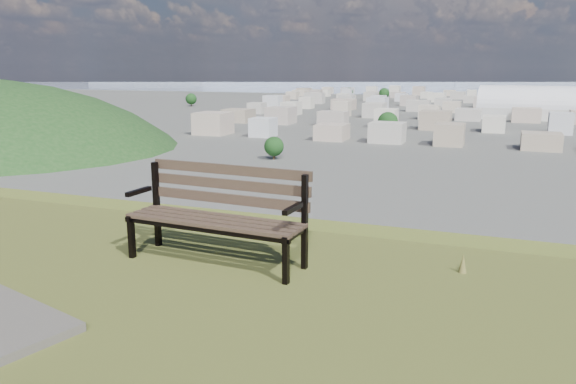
% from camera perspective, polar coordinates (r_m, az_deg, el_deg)
% --- Properties ---
extents(park_bench, '(1.82, 0.68, 0.93)m').
position_cam_1_polar(park_bench, '(5.54, -6.98, -1.71)').
color(park_bench, '#4A3A2A').
rests_on(park_bench, hilltop_mesa).
extents(arena, '(55.18, 26.70, 22.63)m').
position_cam_1_polar(arena, '(322.67, 23.57, 7.75)').
color(arena, silver).
rests_on(arena, ground).
extents(city_blocks, '(395.00, 361.00, 7.00)m').
position_cam_1_polar(city_blocks, '(397.17, 20.76, 8.44)').
color(city_blocks, beige).
rests_on(city_blocks, ground).
extents(city_trees, '(406.52, 387.20, 9.98)m').
position_cam_1_polar(city_trees, '(323.10, 15.91, 8.23)').
color(city_trees, '#37281B').
rests_on(city_trees, ground).
extents(bay_water, '(2400.00, 700.00, 0.12)m').
position_cam_1_polar(bay_water, '(902.43, 21.11, 10.08)').
color(bay_water, '#96A4BF').
rests_on(bay_water, ground).
extents(far_hills, '(2050.00, 340.00, 60.00)m').
position_cam_1_polar(far_hills, '(1406.39, 18.78, 11.91)').
color(far_hills, '#8B98AC').
rests_on(far_hills, ground).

